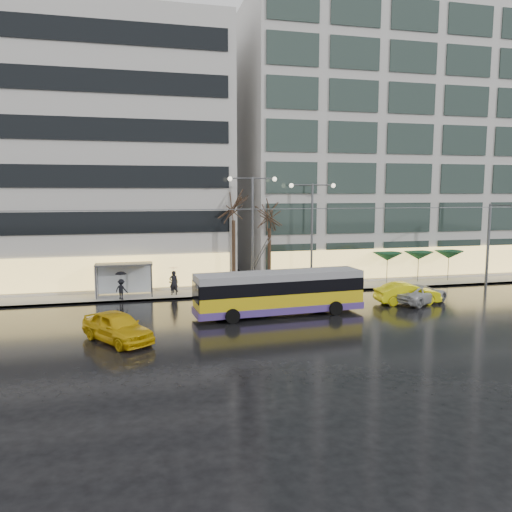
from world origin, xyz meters
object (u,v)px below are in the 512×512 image
object	(u,v)px
bus_shelter	(119,272)
taxi_a	(117,327)
street_lamp_near	(253,217)
trolleybus	(279,294)

from	to	relation	value
bus_shelter	taxi_a	xyz separation A→B (m)	(0.25, -11.54, -1.14)
street_lamp_near	trolleybus	bearing A→B (deg)	-90.41
bus_shelter	street_lamp_near	size ratio (longest dim) A/B	0.47
trolleybus	bus_shelter	distance (m)	13.01
trolleybus	bus_shelter	bearing A→B (deg)	142.63
trolleybus	street_lamp_near	world-z (taller)	street_lamp_near
trolleybus	taxi_a	distance (m)	10.74
bus_shelter	trolleybus	bearing A→B (deg)	-37.37
street_lamp_near	taxi_a	size ratio (longest dim) A/B	1.87
bus_shelter	street_lamp_near	bearing A→B (deg)	0.63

